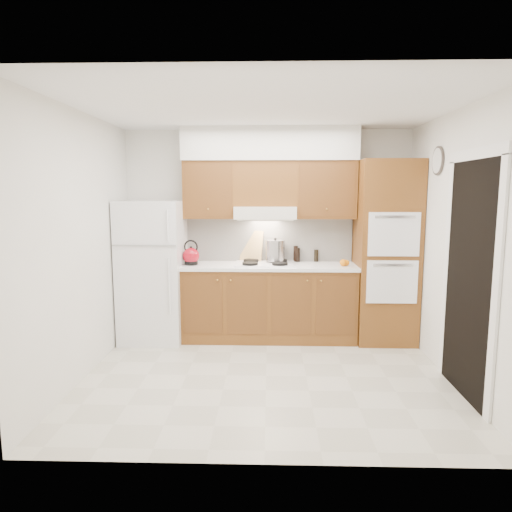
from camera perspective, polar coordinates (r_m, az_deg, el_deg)
The scene contains 26 objects.
floor at distance 4.72m, azimuth 1.28°, elevation -14.75°, with size 3.60×3.60×0.00m, color beige.
ceiling at distance 4.42m, azimuth 1.39°, elevation 18.08°, with size 3.60×3.60×0.00m, color white.
wall_back at distance 5.88m, azimuth 1.43°, elevation 2.88°, with size 3.60×0.02×2.60m, color white.
wall_left at distance 4.75m, azimuth -20.94°, elevation 1.12°, with size 0.02×3.00×2.60m, color white.
wall_right at distance 4.73m, azimuth 23.70°, elevation 0.94°, with size 0.02×3.00×2.60m, color white.
fridge at distance 5.76m, azimuth -12.73°, elevation -1.84°, with size 0.75×0.72×1.72m, color white.
base_cabinets at distance 5.72m, azimuth 1.63°, elevation -5.91°, with size 2.11×0.60×0.90m, color brown.
countertop at distance 5.62m, azimuth 1.65°, elevation -1.27°, with size 2.13×0.62×0.04m, color white.
backsplash at distance 5.87m, azimuth 1.67°, elevation 2.08°, with size 2.11×0.03×0.56m, color white.
oven_cabinet at distance 5.75m, azimuth 15.90°, elevation 0.45°, with size 0.70×0.65×2.20m, color brown.
upper_cab_left at distance 5.74m, azimuth -5.79°, elevation 8.21°, with size 0.63×0.33×0.70m, color brown.
upper_cab_right at distance 5.73m, azimuth 8.68°, elevation 8.16°, with size 0.73×0.33×0.70m, color brown.
range_hood at distance 5.63m, azimuth 1.17°, elevation 5.46°, with size 0.75×0.45×0.15m, color silver.
upper_cab_over_hood at distance 5.69m, azimuth 1.19°, elevation 9.01°, with size 0.75×0.33×0.55m, color brown.
soffit at distance 5.70m, azimuth 1.72°, elevation 13.78°, with size 2.13×0.36×0.40m, color silver.
cooktop at distance 5.63m, azimuth 1.15°, elevation -0.98°, with size 0.74×0.50×0.01m, color white.
doorway at distance 4.44m, azimuth 25.05°, elevation -2.82°, with size 0.02×0.90×2.10m, color black.
wall_clock at distance 5.22m, azimuth 21.80°, elevation 11.00°, with size 0.30×0.30×0.02m, color #3F3833.
kettle at distance 5.62m, azimuth -8.12°, elevation 0.01°, with size 0.20×0.20×0.20m, color maroon.
cutting_board at distance 5.85m, azimuth -0.55°, elevation 1.28°, with size 0.29×0.02×0.39m, color tan.
stock_pot at distance 5.72m, azimuth 2.42°, elevation 0.67°, with size 0.24×0.24×0.25m, color #B5B5BA.
condiment_a at distance 5.87m, azimuth 4.98°, elevation 0.29°, with size 0.06×0.06×0.20m, color black.
condiment_b at distance 5.85m, azimuth 5.24°, elevation 0.15°, with size 0.06×0.06×0.18m, color black.
condiment_c at distance 5.89m, azimuth 7.54°, elevation 0.05°, with size 0.05×0.05×0.15m, color black.
orange_near at distance 5.62m, azimuth 11.22°, elevation -0.84°, with size 0.07×0.07×0.07m, color orange.
orange_far at distance 5.58m, azimuth 10.85°, elevation -0.83°, with size 0.08×0.08×0.08m, color orange.
Camera 1 is at (0.03, -4.35, 1.83)m, focal length 32.00 mm.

